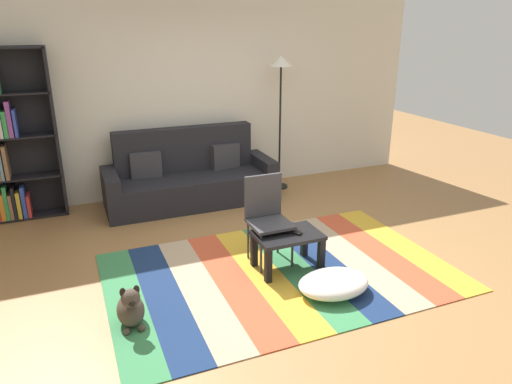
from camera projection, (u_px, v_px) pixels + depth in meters
name	position (u px, v px, depth m)	size (l,w,h in m)	color
ground_plane	(270.00, 263.00, 4.83)	(14.00, 14.00, 0.00)	#9E7042
back_wall	(197.00, 97.00, 6.59)	(6.80, 0.10, 2.70)	silver
rug	(280.00, 272.00, 4.64)	(3.33, 2.13, 0.01)	#387F4C
couch	(190.00, 179.00, 6.37)	(2.26, 0.80, 1.00)	black
bookshelf	(8.00, 143.00, 5.63)	(0.90, 0.28, 2.08)	black
coffee_table	(287.00, 241.00, 4.61)	(0.65, 0.43, 0.38)	black
pouf	(334.00, 283.00, 4.25)	(0.67, 0.50, 0.18)	white
dog	(131.00, 308.00, 3.78)	(0.22, 0.35, 0.40)	#473D33
standing_lamp	(281.00, 79.00, 6.53)	(0.32, 0.32, 1.91)	black
tv_remote	(294.00, 232.00, 4.59)	(0.04, 0.15, 0.02)	black
folding_chair	(267.00, 212.00, 4.72)	(0.40, 0.40, 0.90)	#38383D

